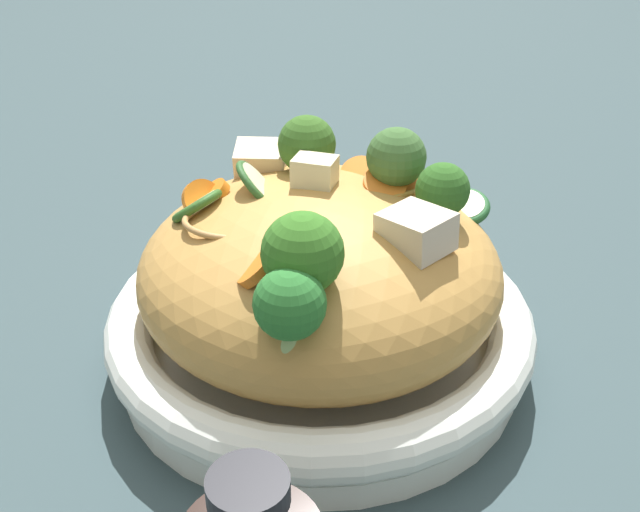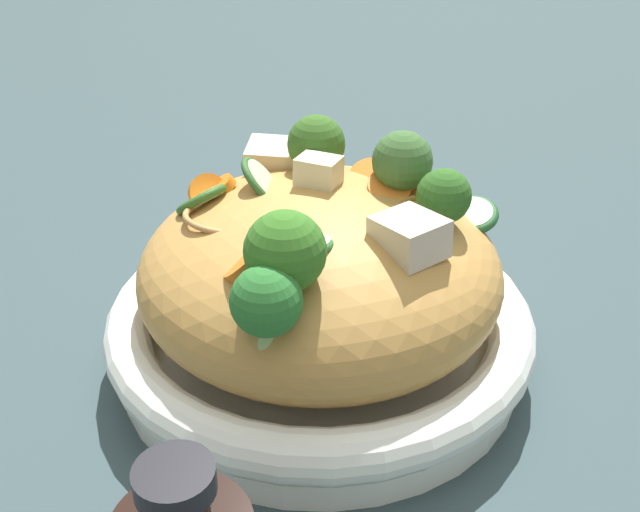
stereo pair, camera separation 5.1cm
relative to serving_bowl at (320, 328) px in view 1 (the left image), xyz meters
name	(u,v)px [view 1 (the left image)]	position (x,y,z in m)	size (l,w,h in m)	color
ground_plane	(320,357)	(0.00, 0.00, -0.03)	(3.00, 3.00, 0.00)	#324347
serving_bowl	(320,328)	(0.00, 0.00, 0.00)	(0.30, 0.30, 0.05)	white
noodle_heap	(320,270)	(0.00, 0.00, 0.05)	(0.24, 0.24, 0.11)	#B98742
broccoli_florets	(346,202)	(-0.01, 0.02, 0.11)	(0.16, 0.23, 0.08)	#9BBD70
carrot_coins	(315,199)	(0.00, -0.01, 0.10)	(0.17, 0.14, 0.03)	orange
zucchini_slices	(311,208)	(0.00, -0.01, 0.09)	(0.23, 0.12, 0.05)	beige
chicken_chunks	(331,192)	(-0.01, -0.02, 0.10)	(0.13, 0.17, 0.04)	beige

